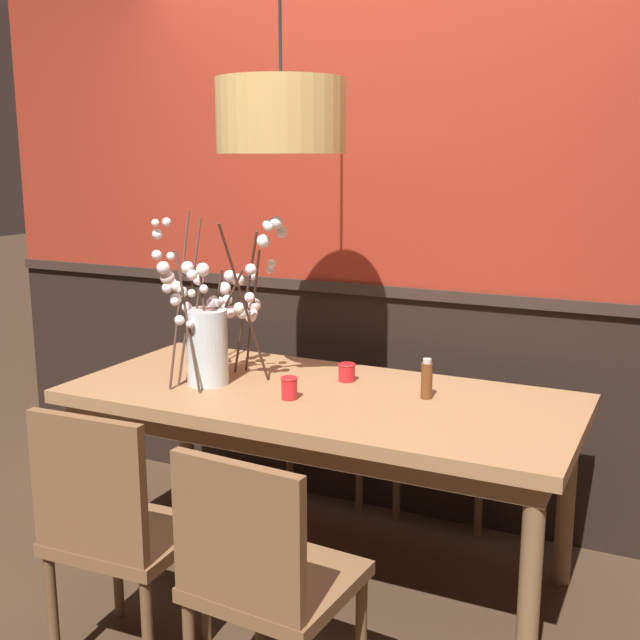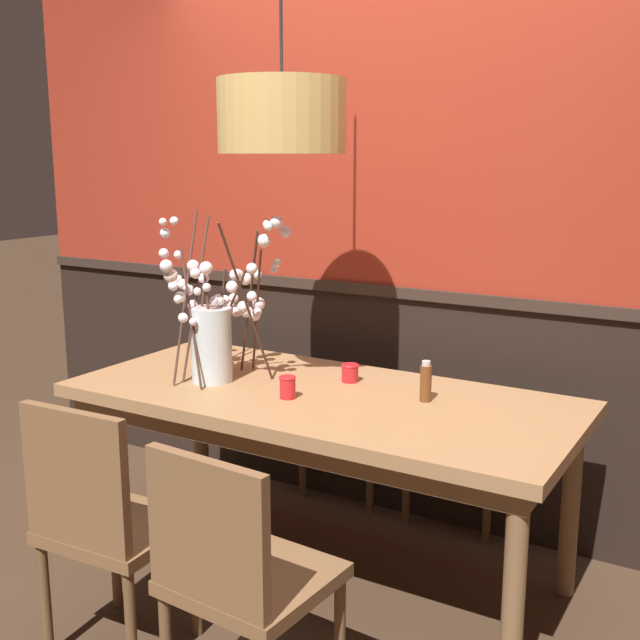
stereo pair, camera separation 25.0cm
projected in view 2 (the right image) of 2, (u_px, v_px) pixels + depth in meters
The scene contains 12 objects.
ground_plane at pixel (320, 573), 3.23m from camera, with size 24.00×24.00×0.00m, color #422D1E.
back_wall at pixel (404, 209), 3.56m from camera, with size 4.41×0.14×2.89m.
dining_table at pixel (320, 413), 3.09m from camera, with size 1.98×0.90×0.77m.
chair_far_side_left at pixel (361, 385), 3.99m from camera, with size 0.44×0.43×0.96m.
chair_near_side_right at pixel (237, 572), 2.26m from camera, with size 0.46×0.45×0.89m.
chair_far_side_right at pixel (469, 408), 3.69m from camera, with size 0.45×0.42×0.92m.
chair_near_side_left at pixel (103, 518), 2.59m from camera, with size 0.45×0.42×0.91m.
vase_with_blossoms at pixel (214, 328), 3.19m from camera, with size 0.59×0.46×0.69m.
candle_holder_nearer_center at pixel (350, 373), 3.21m from camera, with size 0.07×0.07×0.07m.
candle_holder_nearer_edge at pixel (288, 387), 2.99m from camera, with size 0.07×0.07×0.09m.
condiment_bottle at pixel (426, 382), 2.94m from camera, with size 0.04×0.04×0.16m.
pendant_lamp at pixel (282, 117), 2.89m from camera, with size 0.48×0.48×1.21m.
Camera 2 is at (1.50, -2.53, 1.68)m, focal length 44.22 mm.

